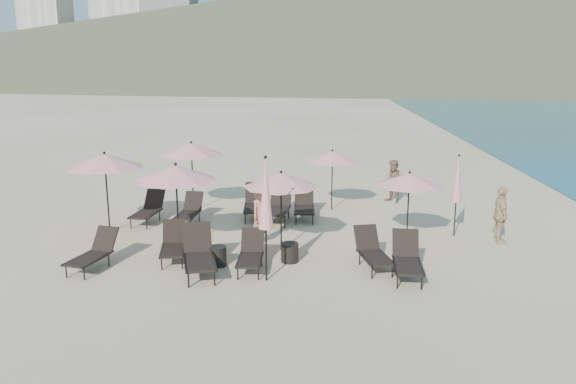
# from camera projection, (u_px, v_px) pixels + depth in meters

# --- Properties ---
(ground) EXTENTS (800.00, 800.00, 0.00)m
(ground) POSITION_uv_depth(u_px,v_px,m) (280.00, 269.00, 13.39)
(ground) COLOR #D6BA8C
(ground) RESTS_ON ground
(volcanic_headland) EXTENTS (690.00, 690.00, 55.00)m
(volcanic_headland) POSITION_uv_depth(u_px,v_px,m) (462.00, 24.00, 297.27)
(volcanic_headland) COLOR brown
(volcanic_headland) RESTS_ON ground
(hotel_skyline) EXTENTS (109.00, 82.00, 55.00)m
(hotel_skyline) POSITION_uv_depth(u_px,v_px,m) (138.00, 26.00, 278.51)
(hotel_skyline) COLOR beige
(hotel_skyline) RESTS_ON ground
(lounger_0) EXTENTS (0.90, 1.62, 0.88)m
(lounger_0) POSITION_uv_depth(u_px,v_px,m) (94.00, 252.00, 13.33)
(lounger_0) COLOR black
(lounger_0) RESTS_ON ground
(lounger_1) EXTENTS (0.88, 1.61, 0.88)m
(lounger_1) POSITION_uv_depth(u_px,v_px,m) (173.00, 244.00, 13.97)
(lounger_1) COLOR black
(lounger_1) RESTS_ON ground
(lounger_2) EXTENTS (1.15, 1.92, 1.03)m
(lounger_2) POSITION_uv_depth(u_px,v_px,m) (199.00, 253.00, 13.02)
(lounger_2) COLOR black
(lounger_2) RESTS_ON ground
(lounger_3) EXTENTS (0.62, 1.51, 0.86)m
(lounger_3) POSITION_uv_depth(u_px,v_px,m) (251.00, 253.00, 13.29)
(lounger_3) COLOR black
(lounger_3) RESTS_ON ground
(lounger_4) EXTENTS (0.94, 1.64, 0.89)m
(lounger_4) POSITION_uv_depth(u_px,v_px,m) (373.00, 251.00, 13.41)
(lounger_4) COLOR black
(lounger_4) RESTS_ON ground
(lounger_5) EXTENTS (0.70, 1.67, 0.94)m
(lounger_5) POSITION_uv_depth(u_px,v_px,m) (407.00, 258.00, 12.82)
(lounger_5) COLOR black
(lounger_5) RESTS_ON ground
(lounger_6) EXTENTS (0.75, 1.65, 0.92)m
(lounger_6) POSITION_uv_depth(u_px,v_px,m) (148.00, 209.00, 17.30)
(lounger_6) COLOR black
(lounger_6) RESTS_ON ground
(lounger_7) EXTENTS (0.65, 1.54, 0.87)m
(lounger_7) POSITION_uv_depth(u_px,v_px,m) (189.00, 210.00, 17.22)
(lounger_7) COLOR black
(lounger_7) RESTS_ON ground
(lounger_8) EXTENTS (0.83, 1.80, 1.00)m
(lounger_8) POSITION_uv_depth(u_px,v_px,m) (255.00, 203.00, 17.89)
(lounger_8) COLOR black
(lounger_8) RESTS_ON ground
(lounger_9) EXTENTS (0.75, 1.86, 1.14)m
(lounger_9) POSITION_uv_depth(u_px,v_px,m) (279.00, 203.00, 17.60)
(lounger_9) COLOR black
(lounger_9) RESTS_ON ground
(lounger_10) EXTENTS (0.70, 1.66, 0.94)m
(lounger_10) POSITION_uv_depth(u_px,v_px,m) (304.00, 205.00, 17.77)
(lounger_10) COLOR black
(lounger_10) RESTS_ON ground
(umbrella_open_0) EXTENTS (2.17, 2.17, 2.33)m
(umbrella_open_0) POSITION_uv_depth(u_px,v_px,m) (176.00, 173.00, 14.35)
(umbrella_open_0) COLOR black
(umbrella_open_0) RESTS_ON ground
(umbrella_open_1) EXTENTS (1.98, 1.98, 2.13)m
(umbrella_open_1) POSITION_uv_depth(u_px,v_px,m) (281.00, 180.00, 14.34)
(umbrella_open_1) COLOR black
(umbrella_open_1) RESTS_ON ground
(umbrella_open_2) EXTENTS (1.86, 1.86, 2.00)m
(umbrella_open_2) POSITION_uv_depth(u_px,v_px,m) (409.00, 180.00, 14.97)
(umbrella_open_2) COLOR black
(umbrella_open_2) RESTS_ON ground
(umbrella_open_3) EXTENTS (2.18, 2.18, 2.35)m
(umbrella_open_3) POSITION_uv_depth(u_px,v_px,m) (191.00, 149.00, 18.33)
(umbrella_open_3) COLOR black
(umbrella_open_3) RESTS_ON ground
(umbrella_open_4) EXTENTS (1.91, 1.91, 2.06)m
(umbrella_open_4) POSITION_uv_depth(u_px,v_px,m) (332.00, 156.00, 18.54)
(umbrella_open_4) COLOR black
(umbrella_open_4) RESTS_ON ground
(umbrella_open_5) EXTENTS (2.20, 2.20, 2.37)m
(umbrella_open_5) POSITION_uv_depth(u_px,v_px,m) (105.00, 161.00, 15.96)
(umbrella_open_5) COLOR black
(umbrella_open_5) RESTS_ON ground
(umbrella_closed_0) EXTENTS (0.33, 0.33, 2.86)m
(umbrella_closed_0) POSITION_uv_depth(u_px,v_px,m) (266.00, 195.00, 12.24)
(umbrella_closed_0) COLOR black
(umbrella_closed_0) RESTS_ON ground
(umbrella_closed_1) EXTENTS (0.27, 0.27, 2.35)m
(umbrella_closed_1) POSITION_uv_depth(u_px,v_px,m) (457.00, 180.00, 15.64)
(umbrella_closed_1) COLOR black
(umbrella_closed_1) RESTS_ON ground
(side_table_0) EXTENTS (0.42, 0.42, 0.48)m
(side_table_0) POSITION_uv_depth(u_px,v_px,m) (218.00, 256.00, 13.57)
(side_table_0) COLOR black
(side_table_0) RESTS_ON ground
(side_table_1) EXTENTS (0.44, 0.44, 0.48)m
(side_table_1) POSITION_uv_depth(u_px,v_px,m) (290.00, 252.00, 13.83)
(side_table_1) COLOR black
(side_table_1) RESTS_ON ground
(beachgoer_a) EXTENTS (0.64, 0.68, 1.56)m
(beachgoer_a) POSITION_uv_depth(u_px,v_px,m) (260.00, 217.00, 15.04)
(beachgoer_a) COLOR #B27561
(beachgoer_a) RESTS_ON ground
(beachgoer_b) EXTENTS (0.93, 0.93, 1.52)m
(beachgoer_b) POSITION_uv_depth(u_px,v_px,m) (394.00, 181.00, 19.78)
(beachgoer_b) COLOR #8E6049
(beachgoer_b) RESTS_ON ground
(beachgoer_c) EXTENTS (0.41, 0.94, 1.58)m
(beachgoer_c) POSITION_uv_depth(u_px,v_px,m) (501.00, 215.00, 15.20)
(beachgoer_c) COLOR tan
(beachgoer_c) RESTS_ON ground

